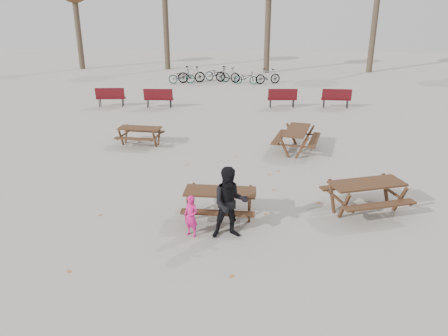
# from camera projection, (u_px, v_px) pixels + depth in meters

# --- Properties ---
(ground) EXTENTS (80.00, 80.00, 0.00)m
(ground) POSITION_uv_depth(u_px,v_px,m) (220.00, 218.00, 11.28)
(ground) COLOR gray
(ground) RESTS_ON ground
(main_picnic_table) EXTENTS (1.80, 1.45, 0.78)m
(main_picnic_table) POSITION_uv_depth(u_px,v_px,m) (220.00, 197.00, 11.07)
(main_picnic_table) COLOR #362213
(main_picnic_table) RESTS_ON ground
(food_tray) EXTENTS (0.18, 0.11, 0.03)m
(food_tray) POSITION_uv_depth(u_px,v_px,m) (223.00, 192.00, 10.84)
(food_tray) COLOR white
(food_tray) RESTS_ON main_picnic_table
(bread_roll) EXTENTS (0.14, 0.06, 0.05)m
(bread_roll) POSITION_uv_depth(u_px,v_px,m) (223.00, 191.00, 10.83)
(bread_roll) COLOR tan
(bread_roll) RESTS_ON food_tray
(soda_bottle) EXTENTS (0.07, 0.07, 0.17)m
(soda_bottle) POSITION_uv_depth(u_px,v_px,m) (222.00, 191.00, 10.79)
(soda_bottle) COLOR silver
(soda_bottle) RESTS_ON main_picnic_table
(child) EXTENTS (0.44, 0.38, 1.02)m
(child) POSITION_uv_depth(u_px,v_px,m) (191.00, 216.00, 10.25)
(child) COLOR #D91B76
(child) RESTS_ON ground
(adult) EXTENTS (0.97, 0.83, 1.75)m
(adult) POSITION_uv_depth(u_px,v_px,m) (230.00, 203.00, 10.08)
(adult) COLOR black
(adult) RESTS_ON ground
(picnic_table_east) EXTENTS (2.35, 2.12, 0.83)m
(picnic_table_east) POSITION_uv_depth(u_px,v_px,m) (366.00, 197.00, 11.48)
(picnic_table_east) COLOR #362213
(picnic_table_east) RESTS_ON ground
(picnic_table_north) EXTENTS (1.70, 1.41, 0.69)m
(picnic_table_north) POSITION_uv_depth(u_px,v_px,m) (140.00, 136.00, 16.86)
(picnic_table_north) COLOR #362213
(picnic_table_north) RESTS_ON ground
(picnic_table_far) EXTENTS (1.93, 2.22, 0.83)m
(picnic_table_far) POSITION_uv_depth(u_px,v_px,m) (296.00, 140.00, 16.15)
(picnic_table_far) COLOR #362213
(picnic_table_far) RESTS_ON ground
(park_bench_row) EXTENTS (13.31, 1.43, 1.03)m
(park_bench_row) POSITION_uv_depth(u_px,v_px,m) (222.00, 98.00, 22.70)
(park_bench_row) COLOR #5C1218
(park_bench_row) RESTS_ON ground
(bicycle_row) EXTENTS (7.59, 2.16, 1.12)m
(bicycle_row) POSITION_uv_depth(u_px,v_px,m) (219.00, 75.00, 29.53)
(bicycle_row) COLOR black
(bicycle_row) RESTS_ON ground
(fallen_leaves) EXTENTS (11.00, 11.00, 0.01)m
(fallen_leaves) POSITION_uv_depth(u_px,v_px,m) (245.00, 181.00, 13.55)
(fallen_leaves) COLOR #AD5F29
(fallen_leaves) RESTS_ON ground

